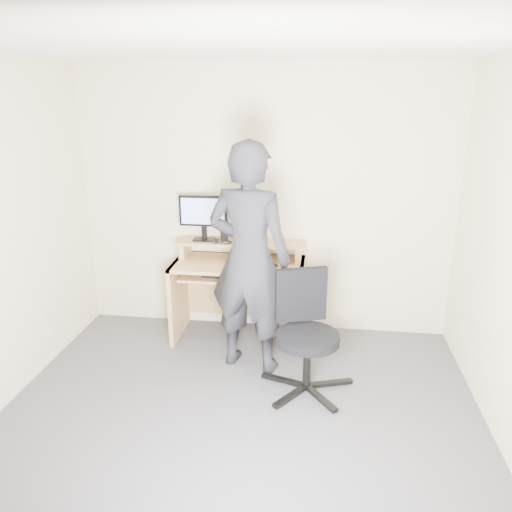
% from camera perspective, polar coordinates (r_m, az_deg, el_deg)
% --- Properties ---
extents(ground, '(3.50, 3.50, 0.00)m').
position_cam_1_polar(ground, '(3.62, -2.53, -19.80)').
color(ground, '#49494D').
rests_on(ground, ground).
extents(back_wall, '(3.50, 0.02, 2.50)m').
position_cam_1_polar(back_wall, '(4.69, 0.94, 6.13)').
color(back_wall, beige).
rests_on(back_wall, ground).
extents(ceiling, '(3.50, 3.50, 0.02)m').
position_cam_1_polar(ceiling, '(2.87, -3.27, 23.66)').
color(ceiling, white).
rests_on(ceiling, back_wall).
extents(desk, '(1.20, 0.60, 0.91)m').
position_cam_1_polar(desk, '(4.70, -1.84, -2.77)').
color(desk, tan).
rests_on(desk, ground).
extents(monitor, '(0.45, 0.13, 0.42)m').
position_cam_1_polar(monitor, '(4.64, -6.05, 4.82)').
color(monitor, black).
rests_on(monitor, desk).
extents(external_drive, '(0.10, 0.14, 0.20)m').
position_cam_1_polar(external_drive, '(4.69, -3.68, 3.07)').
color(external_drive, black).
rests_on(external_drive, desk).
extents(travel_mug, '(0.10, 0.10, 0.19)m').
position_cam_1_polar(travel_mug, '(4.59, -0.24, 2.70)').
color(travel_mug, silver).
rests_on(travel_mug, desk).
extents(smartphone, '(0.08, 0.13, 0.01)m').
position_cam_1_polar(smartphone, '(4.56, 2.80, 1.43)').
color(smartphone, black).
rests_on(smartphone, desk).
extents(charger, '(0.05, 0.05, 0.03)m').
position_cam_1_polar(charger, '(4.60, -4.51, 1.70)').
color(charger, black).
rests_on(charger, desk).
extents(headphones, '(0.17, 0.17, 0.06)m').
position_cam_1_polar(headphones, '(4.70, -2.85, 1.97)').
color(headphones, silver).
rests_on(headphones, desk).
extents(keyboard, '(0.46, 0.19, 0.03)m').
position_cam_1_polar(keyboard, '(4.52, -3.18, -2.07)').
color(keyboard, black).
rests_on(keyboard, desk).
extents(mouse, '(0.11, 0.08, 0.04)m').
position_cam_1_polar(mouse, '(4.42, 1.90, -1.09)').
color(mouse, black).
rests_on(mouse, desk).
extents(office_chair, '(0.73, 0.70, 0.92)m').
position_cam_1_polar(office_chair, '(3.89, 5.65, -8.22)').
color(office_chair, black).
rests_on(office_chair, ground).
extents(person, '(0.78, 0.61, 1.91)m').
position_cam_1_polar(person, '(4.00, -0.80, -0.37)').
color(person, black).
rests_on(person, ground).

